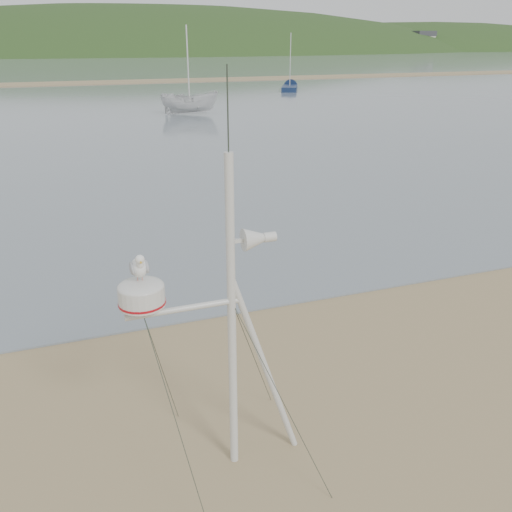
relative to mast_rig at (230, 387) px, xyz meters
name	(u,v)px	position (x,y,z in m)	size (l,w,h in m)	color
ground	(107,489)	(-1.67, 0.11, -1.26)	(560.00, 560.00, 0.00)	olive
water	(49,64)	(-1.67, 132.11, -1.24)	(560.00, 256.00, 0.04)	slate
sandbar	(51,84)	(-1.67, 70.11, -1.19)	(560.00, 7.00, 0.07)	olive
hill_ridge	(101,103)	(16.85, 235.11, -20.96)	(620.00, 180.00, 80.00)	#1F3716
far_cottages	(55,42)	(1.33, 196.11, 2.74)	(294.40, 6.30, 8.00)	white
mast_rig	(230,387)	(0.00, 0.00, 0.00)	(2.32, 2.48, 5.24)	silver
boat_white	(189,84)	(8.04, 36.05, 0.96)	(1.64, 1.69, 4.37)	silver
sailboat_blue_far	(290,87)	(23.73, 53.15, -0.96)	(4.23, 6.53, 6.46)	#132242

